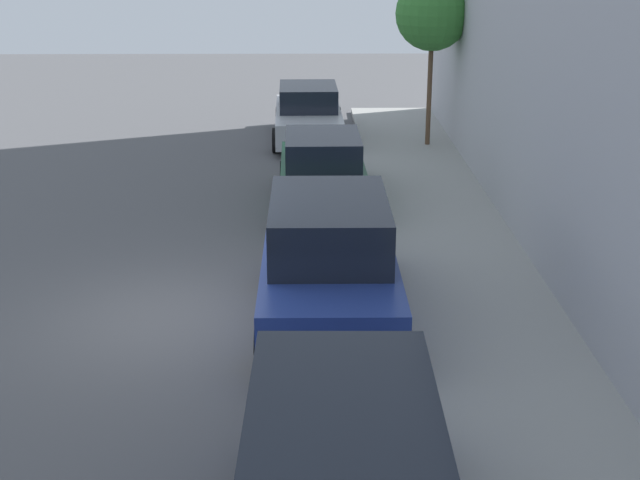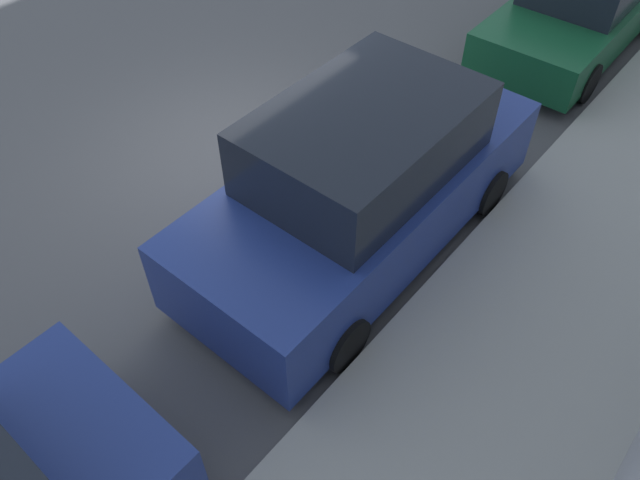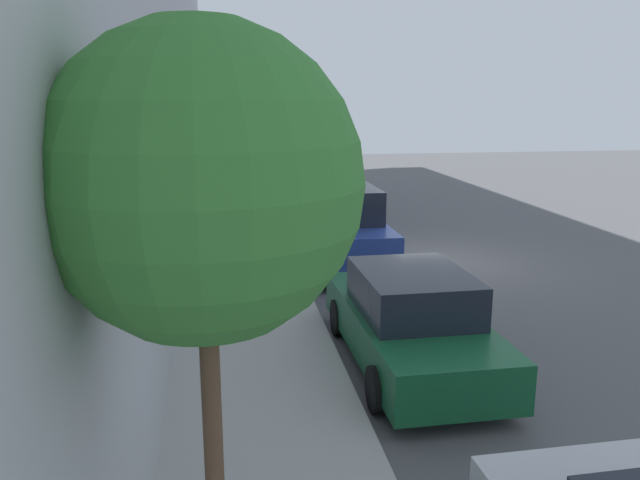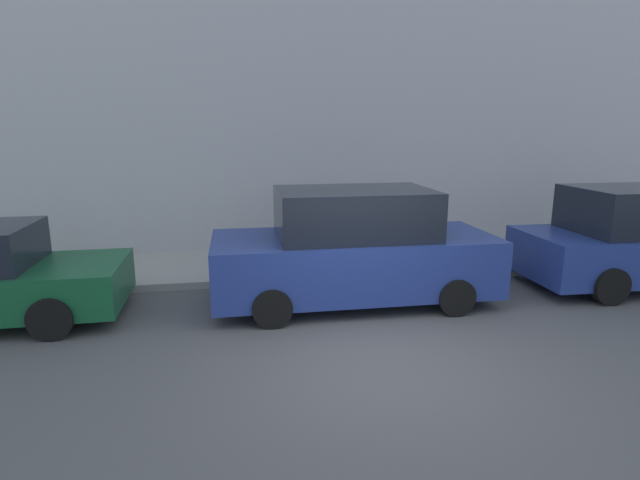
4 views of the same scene
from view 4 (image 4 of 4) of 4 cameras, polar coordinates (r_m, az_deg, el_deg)
name	(u,v)px [view 4 (image 4 of 4)]	position (r m, az deg, el deg)	size (l,w,h in m)	color
ground_plane	(381,365)	(6.70, 7.02, -13.95)	(60.00, 60.00, 0.00)	#515154
sidewalk	(320,262)	(11.04, -0.05, -2.57)	(2.55, 32.00, 0.15)	#9E9E99
building_facade	(304,1)	(13.22, -1.89, 25.67)	(2.00, 32.00, 11.89)	#B7B7BC
parked_suv_third	(354,250)	(8.62, 3.86, -1.11)	(2.08, 4.80, 1.98)	navy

